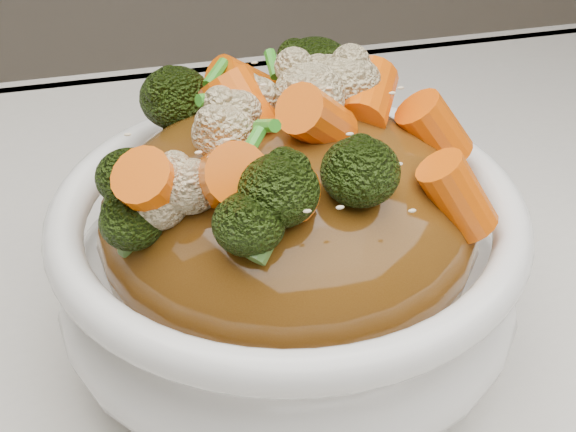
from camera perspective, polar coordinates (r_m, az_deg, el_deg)
name	(u,v)px	position (r m, az deg, el deg)	size (l,w,h in m)	color
tablecloth	(355,423)	(0.48, 4.35, -13.20)	(1.20, 0.80, 0.04)	silver
bowl	(288,272)	(0.46, 0.00, -3.63)	(0.24, 0.24, 0.09)	white
sauce_base	(288,221)	(0.44, 0.00, -0.35)	(0.19, 0.19, 0.10)	#5D3610
carrots	(288,99)	(0.41, 0.00, 7.56)	(0.19, 0.19, 0.06)	#F86208
broccoli	(288,101)	(0.41, 0.00, 7.42)	(0.19, 0.19, 0.05)	black
cauliflower	(288,106)	(0.41, 0.00, 7.15)	(0.19, 0.19, 0.04)	beige
scallions	(288,97)	(0.41, 0.00, 7.69)	(0.14, 0.14, 0.02)	#329322
sesame_seeds	(288,97)	(0.41, 0.00, 7.69)	(0.17, 0.17, 0.01)	beige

